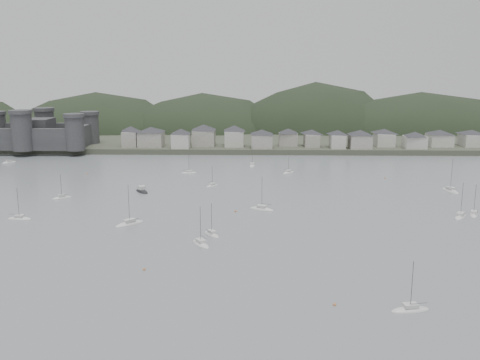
{
  "coord_description": "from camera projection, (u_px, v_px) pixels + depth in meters",
  "views": [
    {
      "loc": [
        4.4,
        -115.9,
        46.25
      ],
      "look_at": [
        0.0,
        75.0,
        6.0
      ],
      "focal_mm": 39.29,
      "sensor_mm": 36.0,
      "label": 1
    }
  ],
  "objects": [
    {
      "name": "castle",
      "position": [
        34.0,
        133.0,
        299.35
      ],
      "size": [
        66.0,
        43.0,
        20.0
      ],
      "color": "#353538",
      "rests_on": "far_shore_land"
    },
    {
      "name": "motor_launch_far",
      "position": [
        142.0,
        191.0,
        202.49
      ],
      "size": [
        7.5,
        8.97,
        4.07
      ],
      "rotation": [
        0.0,
        0.0,
        3.74
      ],
      "color": "black",
      "rests_on": "ground"
    },
    {
      "name": "ground",
      "position": [
        233.0,
        271.0,
        123.02
      ],
      "size": [
        900.0,
        900.0,
        0.0
      ],
      "primitive_type": "plane",
      "color": "slate",
      "rests_on": "ground"
    },
    {
      "name": "mooring_buoys",
      "position": [
        242.0,
        217.0,
        167.74
      ],
      "size": [
        183.84,
        133.0,
        0.7
      ],
      "color": "#C17540",
      "rests_on": "ground"
    },
    {
      "name": "waterfront_town",
      "position": [
        333.0,
        137.0,
        299.44
      ],
      "size": [
        451.48,
        28.46,
        12.92
      ],
      "color": "gray",
      "rests_on": "far_shore_land"
    },
    {
      "name": "moored_fleet",
      "position": [
        201.0,
        213.0,
        171.74
      ],
      "size": [
        221.2,
        171.21,
        13.32
      ],
      "color": "silver",
      "rests_on": "ground"
    },
    {
      "name": "sailboat_lead",
      "position": [
        450.0,
        191.0,
        203.2
      ],
      "size": [
        5.48,
        10.57,
        13.78
      ],
      "rotation": [
        0.0,
        0.0,
        0.23
      ],
      "color": "silver",
      "rests_on": "ground"
    },
    {
      "name": "far_shore_land",
      "position": [
        246.0,
        128.0,
        411.29
      ],
      "size": [
        900.0,
        250.0,
        3.0
      ],
      "primitive_type": "cube",
      "color": "#383D2D",
      "rests_on": "ground"
    },
    {
      "name": "forested_ridge",
      "position": [
        253.0,
        149.0,
        388.77
      ],
      "size": [
        851.55,
        103.94,
        102.57
      ],
      "color": "black",
      "rests_on": "ground"
    }
  ]
}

